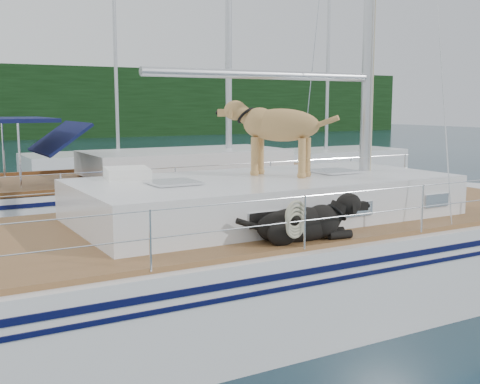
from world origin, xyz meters
TOP-DOWN VIEW (x-y plane):
  - ground at (0.00, 0.00)m, footprint 120.00×120.00m
  - main_sailboat at (0.10, -0.00)m, footprint 12.00×3.80m
  - neighbor_sailboat at (1.36, 6.25)m, footprint 11.00×3.50m
  - bg_boat_center at (4.00, 16.00)m, footprint 7.20×3.00m
  - bg_boat_east at (12.00, 13.00)m, footprint 6.40×3.00m

SIDE VIEW (x-z plane):
  - ground at x=0.00m, z-range 0.00..0.00m
  - bg_boat_center at x=4.00m, z-range -5.37..6.28m
  - bg_boat_east at x=12.00m, z-range -5.37..6.28m
  - neighbor_sailboat at x=1.36m, z-range -6.02..7.28m
  - main_sailboat at x=0.10m, z-range -6.32..7.69m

